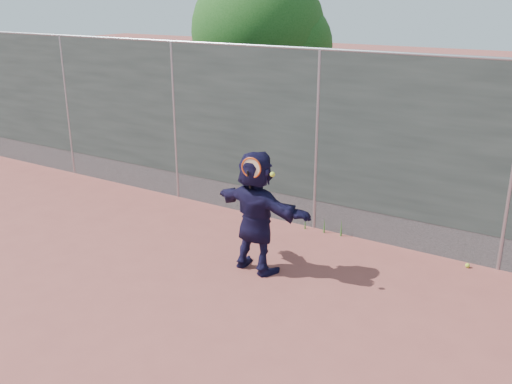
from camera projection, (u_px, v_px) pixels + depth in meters
The scene contains 7 objects.
ground at pixel (187, 320), 7.04m from camera, with size 80.00×80.00×0.00m, color #9E4C42.
player at pixel (256, 212), 8.06m from camera, with size 1.66×0.53×1.79m, color #161234.
ball_ground at pixel (467, 265), 8.38m from camera, with size 0.07×0.07×0.07m, color #BED930.
fence at pixel (317, 138), 9.33m from camera, with size 20.00×0.06×3.03m.
swing_action at pixel (253, 170), 7.63m from camera, with size 0.56×0.21×0.51m.
tree_left at pixel (265, 35), 12.75m from camera, with size 3.15×3.00×4.53m.
weed_clump at pixel (327, 226), 9.56m from camera, with size 0.68×0.07×0.30m.
Camera 1 is at (3.97, -4.75, 3.81)m, focal length 40.00 mm.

